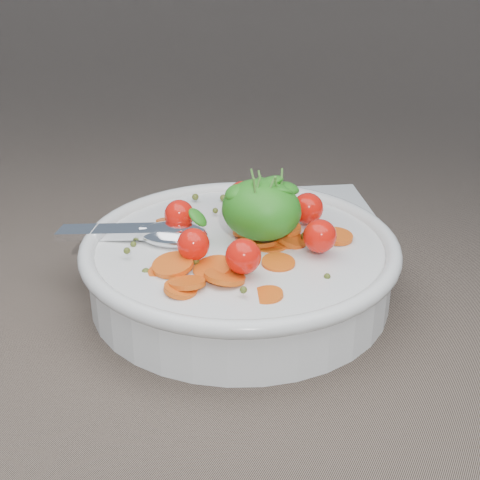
% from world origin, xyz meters
% --- Properties ---
extents(ground, '(6.00, 6.00, 0.00)m').
position_xyz_m(ground, '(0.00, 0.00, 0.00)').
color(ground, '#6D5C4E').
rests_on(ground, ground).
extents(bowl, '(0.30, 0.28, 0.12)m').
position_xyz_m(bowl, '(0.00, 0.01, 0.03)').
color(bowl, silver).
rests_on(bowl, ground).
extents(napkin, '(0.24, 0.23, 0.01)m').
position_xyz_m(napkin, '(-0.02, 0.19, 0.00)').
color(napkin, white).
rests_on(napkin, ground).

